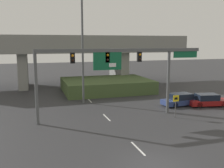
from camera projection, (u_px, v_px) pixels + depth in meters
The scene contains 9 objects.
ground_plane at pixel (154, 165), 15.39m from camera, with size 160.00×160.00×0.00m, color #2D2D30.
lane_markings at pixel (97, 108), 28.68m from camera, with size 0.14×25.57×0.01m.
signal_gantry at pixel (118, 62), 24.24m from camera, with size 16.07×0.44×6.54m.
speed_limit_sign at pixel (176, 103), 24.70m from camera, with size 0.60×0.11×2.23m.
highway_light_pole_near at pixel (82, 27), 29.62m from camera, with size 0.70×0.36×16.93m.
overpass_bridge at pixel (73, 50), 42.95m from camera, with size 37.39×8.40×8.14m.
grass_embankment at pixel (106, 85), 38.21m from camera, with size 12.31×9.04×1.77m.
parked_sedan_near_right at pixel (181, 100), 29.76m from camera, with size 4.78×2.13×1.38m.
parked_sedan_mid_right at pixel (208, 100), 29.45m from camera, with size 4.75×2.56×1.37m.
Camera 1 is at (-6.63, -13.06, 7.14)m, focal length 42.00 mm.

